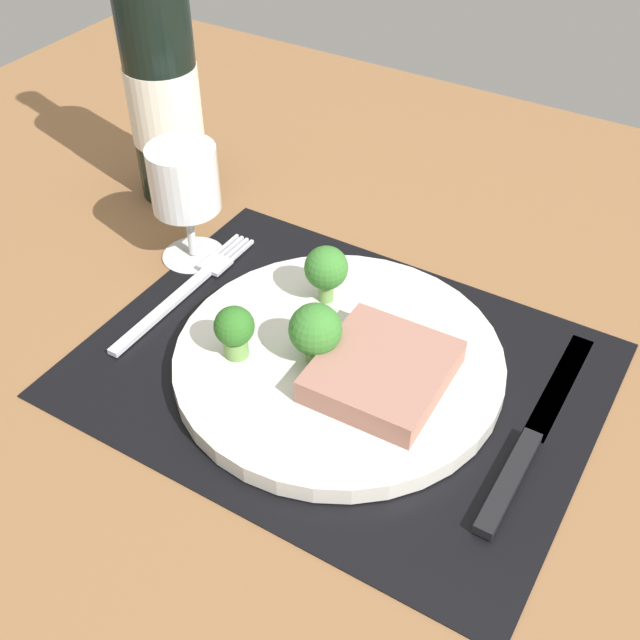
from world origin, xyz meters
The scene contains 11 objects.
ground_plane centered at (0.00, 0.00, -1.50)cm, with size 140.00×110.00×3.00cm, color brown.
placemat centered at (0.00, 0.00, 0.15)cm, with size 40.72×31.42×0.30cm, color black.
plate centered at (0.00, 0.00, 1.10)cm, with size 26.75×26.75×1.60cm, color silver.
steak centered at (4.35, -0.89, 2.97)cm, with size 9.55×10.53×2.13cm, color #9E6B5B.
broccoli_back_left centered at (-1.37, -1.37, 4.89)cm, with size 4.24×4.24×5.21cm.
broccoli_center centered at (-4.42, 5.40, 5.20)cm, with size 3.77×3.77×5.33cm.
broccoli_front_edge centered at (-7.04, -4.24, 4.58)cm, with size 3.25×3.25×4.65cm.
fork centered at (-16.86, 1.42, 0.55)cm, with size 2.40×19.20×0.50cm.
knife centered at (16.14, 0.53, 0.60)cm, with size 1.80×23.00×0.80cm.
wine_bottle centered at (-28.92, 14.88, 11.65)cm, with size 7.28×7.28×31.09cm.
wine_glass centered at (-19.88, 6.32, 7.91)cm, with size 6.34×6.34×11.72cm.
Camera 1 is at (22.25, -39.88, 45.84)cm, focal length 44.13 mm.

